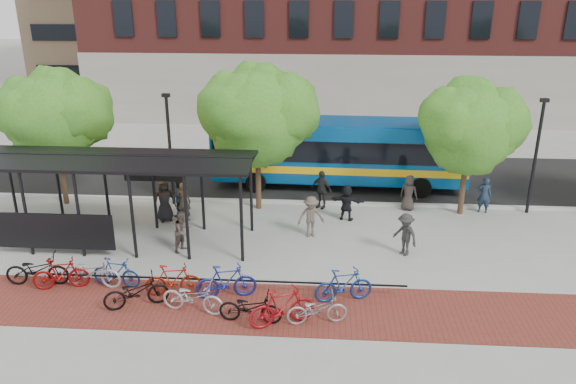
# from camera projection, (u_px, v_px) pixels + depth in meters

# --- Properties ---
(ground) EXTENTS (160.00, 160.00, 0.00)m
(ground) POSITION_uv_depth(u_px,v_px,m) (324.00, 241.00, 22.26)
(ground) COLOR #9E9E99
(ground) RESTS_ON ground
(asphalt_street) EXTENTS (160.00, 8.00, 0.01)m
(asphalt_street) POSITION_uv_depth(u_px,v_px,m) (325.00, 176.00, 29.72)
(asphalt_street) COLOR black
(asphalt_street) RESTS_ON ground
(curb) EXTENTS (160.00, 0.25, 0.12)m
(curb) POSITION_uv_depth(u_px,v_px,m) (325.00, 203.00, 25.97)
(curb) COLOR #B7B7B2
(curb) RESTS_ON ground
(brick_strip) EXTENTS (24.00, 3.00, 0.01)m
(brick_strip) POSITION_uv_depth(u_px,v_px,m) (260.00, 308.00, 17.71)
(brick_strip) COLOR maroon
(brick_strip) RESTS_ON ground
(bike_rack_rail) EXTENTS (12.00, 0.05, 0.95)m
(bike_rack_rail) POSITION_uv_depth(u_px,v_px,m) (224.00, 292.00, 18.63)
(bike_rack_rail) COLOR black
(bike_rack_rail) RESTS_ON ground
(bus_shelter) EXTENTS (10.60, 3.07, 3.60)m
(bus_shelter) POSITION_uv_depth(u_px,v_px,m) (111.00, 169.00, 21.27)
(bus_shelter) COLOR black
(bus_shelter) RESTS_ON ground
(tree_a) EXTENTS (4.90, 4.00, 6.18)m
(tree_a) POSITION_uv_depth(u_px,v_px,m) (56.00, 113.00, 24.65)
(tree_a) COLOR #382619
(tree_a) RESTS_ON ground
(tree_b) EXTENTS (5.15, 4.20, 6.47)m
(tree_b) POSITION_uv_depth(u_px,v_px,m) (259.00, 111.00, 24.00)
(tree_b) COLOR #382619
(tree_b) RESTS_ON ground
(tree_c) EXTENTS (4.66, 3.80, 5.92)m
(tree_c) POSITION_uv_depth(u_px,v_px,m) (472.00, 124.00, 23.57)
(tree_c) COLOR #382619
(tree_c) RESTS_ON ground
(lamp_post_left) EXTENTS (0.35, 0.20, 5.12)m
(lamp_post_left) POSITION_uv_depth(u_px,v_px,m) (170.00, 147.00, 25.09)
(lamp_post_left) COLOR black
(lamp_post_left) RESTS_ON ground
(lamp_post_right) EXTENTS (0.35, 0.20, 5.12)m
(lamp_post_right) POSITION_uv_depth(u_px,v_px,m) (536.00, 153.00, 24.08)
(lamp_post_right) COLOR black
(lamp_post_right) RESTS_ON ground
(bus) EXTENTS (12.42, 3.21, 3.34)m
(bus) POSITION_uv_depth(u_px,v_px,m) (339.00, 149.00, 27.70)
(bus) COLOR #074888
(bus) RESTS_ON ground
(bike_0) EXTENTS (2.18, 0.93, 1.11)m
(bike_0) POSITION_uv_depth(u_px,v_px,m) (37.00, 270.00, 18.91)
(bike_0) COLOR black
(bike_0) RESTS_ON ground
(bike_1) EXTENTS (1.91, 0.93, 1.11)m
(bike_1) POSITION_uv_depth(u_px,v_px,m) (61.00, 274.00, 18.65)
(bike_1) COLOR maroon
(bike_1) RESTS_ON ground
(bike_2) EXTENTS (2.15, 0.93, 1.09)m
(bike_2) POSITION_uv_depth(u_px,v_px,m) (91.00, 272.00, 18.81)
(bike_2) COLOR #B6B6B8
(bike_2) RESTS_ON ground
(bike_3) EXTENTS (1.77, 0.75, 1.03)m
(bike_3) POSITION_uv_depth(u_px,v_px,m) (116.00, 272.00, 18.82)
(bike_3) COLOR navy
(bike_3) RESTS_ON ground
(bike_4) EXTENTS (2.14, 1.43, 1.06)m
(bike_4) POSITION_uv_depth(u_px,v_px,m) (136.00, 292.00, 17.62)
(bike_4) COLOR black
(bike_4) RESTS_ON ground
(bike_5) EXTENTS (1.90, 0.82, 1.11)m
(bike_5) POSITION_uv_depth(u_px,v_px,m) (173.00, 280.00, 18.26)
(bike_5) COLOR maroon
(bike_5) RESTS_ON ground
(bike_6) EXTENTS (2.12, 1.07, 1.06)m
(bike_6) POSITION_uv_depth(u_px,v_px,m) (193.00, 297.00, 17.33)
(bike_6) COLOR #ADADB0
(bike_6) RESTS_ON ground
(bike_7) EXTENTS (2.04, 0.98, 1.18)m
(bike_7) POSITION_uv_depth(u_px,v_px,m) (226.00, 282.00, 18.10)
(bike_7) COLOR navy
(bike_7) RESTS_ON ground
(bike_8) EXTENTS (1.96, 0.80, 1.01)m
(bike_8) POSITION_uv_depth(u_px,v_px,m) (250.00, 307.00, 16.82)
(bike_8) COLOR black
(bike_8) RESTS_ON ground
(bike_9) EXTENTS (2.12, 1.35, 1.24)m
(bike_9) POSITION_uv_depth(u_px,v_px,m) (282.00, 307.00, 16.63)
(bike_9) COLOR maroon
(bike_9) RESTS_ON ground
(bike_10) EXTENTS (1.93, 0.99, 0.97)m
(bike_10) POSITION_uv_depth(u_px,v_px,m) (317.00, 309.00, 16.77)
(bike_10) COLOR gray
(bike_10) RESTS_ON ground
(bike_11) EXTENTS (1.98, 1.00, 1.15)m
(bike_11) POSITION_uv_depth(u_px,v_px,m) (343.00, 285.00, 17.92)
(bike_11) COLOR navy
(bike_11) RESTS_ON ground
(pedestrian_0) EXTENTS (1.10, 0.97, 1.89)m
(pedestrian_0) POSITION_uv_depth(u_px,v_px,m) (164.00, 200.00, 23.91)
(pedestrian_0) COLOR black
(pedestrian_0) RESTS_ON ground
(pedestrian_1) EXTENTS (0.72, 0.57, 1.73)m
(pedestrian_1) POSITION_uv_depth(u_px,v_px,m) (184.00, 201.00, 23.96)
(pedestrian_1) COLOR #433D35
(pedestrian_1) RESTS_ON ground
(pedestrian_2) EXTENTS (1.16, 1.09, 1.89)m
(pedestrian_2) POSITION_uv_depth(u_px,v_px,m) (179.00, 196.00, 24.36)
(pedestrian_2) COLOR #1C2F43
(pedestrian_2) RESTS_ON ground
(pedestrian_3) EXTENTS (1.22, 0.88, 1.71)m
(pedestrian_3) POSITION_uv_depth(u_px,v_px,m) (311.00, 217.00, 22.43)
(pedestrian_3) COLOR brown
(pedestrian_3) RESTS_ON ground
(pedestrian_4) EXTENTS (1.11, 0.90, 1.76)m
(pedestrian_4) POSITION_uv_depth(u_px,v_px,m) (321.00, 189.00, 25.29)
(pedestrian_4) COLOR #252525
(pedestrian_4) RESTS_ON ground
(pedestrian_5) EXTENTS (1.53, 0.81, 1.58)m
(pedestrian_5) POSITION_uv_depth(u_px,v_px,m) (347.00, 203.00, 24.02)
(pedestrian_5) COLOR black
(pedestrian_5) RESTS_ON ground
(pedestrian_6) EXTENTS (0.94, 0.80, 1.62)m
(pedestrian_6) POSITION_uv_depth(u_px,v_px,m) (409.00, 193.00, 25.08)
(pedestrian_6) COLOR #372F2C
(pedestrian_6) RESTS_ON ground
(pedestrian_7) EXTENTS (0.68, 0.53, 1.64)m
(pedestrian_7) POSITION_uv_depth(u_px,v_px,m) (484.00, 195.00, 24.80)
(pedestrian_7) COLOR #1B2B40
(pedestrian_7) RESTS_ON ground
(pedestrian_8) EXTENTS (0.91, 0.98, 1.62)m
(pedestrian_8) POSITION_uv_depth(u_px,v_px,m) (183.00, 231.00, 21.22)
(pedestrian_8) COLOR #52433D
(pedestrian_8) RESTS_ON ground
(pedestrian_9) EXTENTS (1.17, 1.22, 1.66)m
(pedestrian_9) POSITION_uv_depth(u_px,v_px,m) (405.00, 234.00, 20.89)
(pedestrian_9) COLOR #292929
(pedestrian_9) RESTS_ON ground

